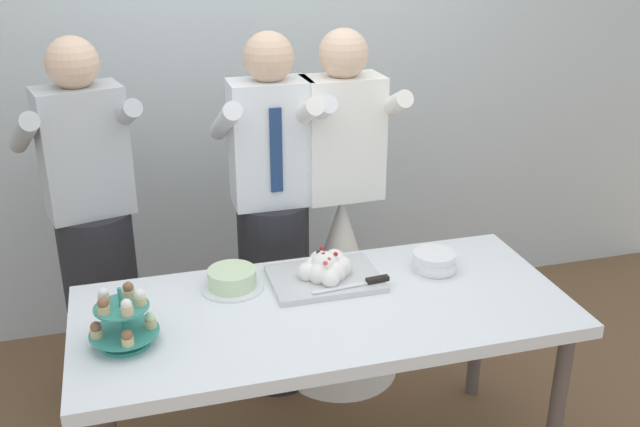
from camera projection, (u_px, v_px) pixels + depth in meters
name	position (u px, v px, depth m)	size (l,w,h in m)	color
rear_wall	(246.00, 50.00, 3.67)	(5.20, 0.10, 2.90)	silver
dessert_table	(324.00, 323.00, 2.70)	(1.80, 0.80, 0.78)	silver
cupcake_stand	(123.00, 321.00, 2.40)	(0.23, 0.23, 0.21)	teal
main_cake_tray	(326.00, 271.00, 2.83)	(0.44, 0.31, 0.13)	silver
plate_stack	(434.00, 261.00, 2.91)	(0.18, 0.18, 0.08)	white
round_cake	(232.00, 280.00, 2.77)	(0.24, 0.24, 0.08)	white
person_groom	(273.00, 238.00, 3.27)	(0.46, 0.49, 1.66)	#232328
person_bride	(341.00, 263.00, 3.41)	(0.56, 0.56, 1.66)	white
person_guest	(97.00, 249.00, 3.16)	(0.56, 0.58, 1.66)	#232328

